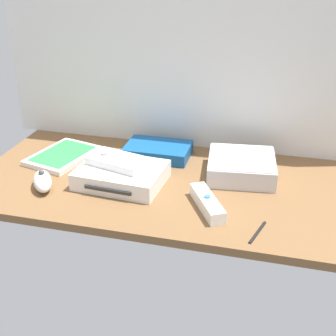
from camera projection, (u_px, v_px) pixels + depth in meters
ground_plane at (168, 185)px, 116.82cm from camera, size 100.00×48.00×2.00cm
back_wall at (191, 36)px, 123.41cm from camera, size 110.00×1.20×64.00cm
game_console at (122, 175)px, 115.04cm from camera, size 22.09×17.63×4.40cm
mini_computer at (241, 166)px, 118.49cm from camera, size 18.77×18.77×5.30cm
game_case at (63, 156)px, 128.89cm from camera, size 17.81×21.73×1.56cm
network_router at (158, 150)px, 129.71cm from camera, size 18.04×12.44×3.40cm
remote_wand at (207, 203)px, 104.19cm from camera, size 10.44×14.65×3.40cm
remote_nunchuk at (43, 181)px, 112.58cm from camera, size 9.09×10.80×5.10cm
remote_classic_pad at (118, 161)px, 114.99cm from camera, size 15.94×11.35×2.40cm
stylus_pen at (258, 231)px, 96.05cm from camera, size 3.21×8.83×0.70cm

